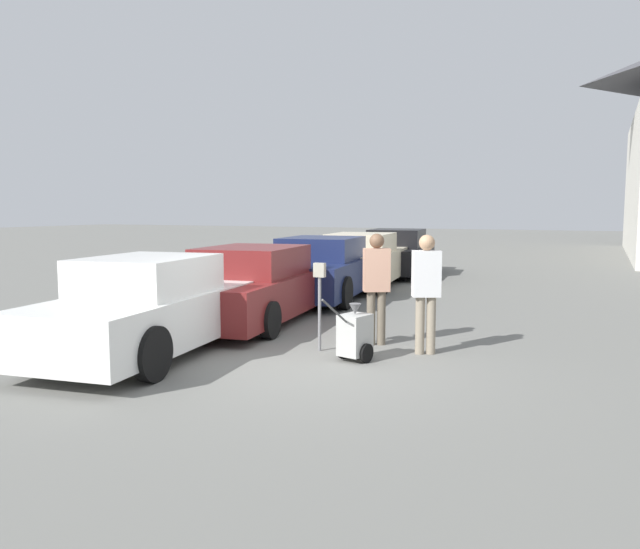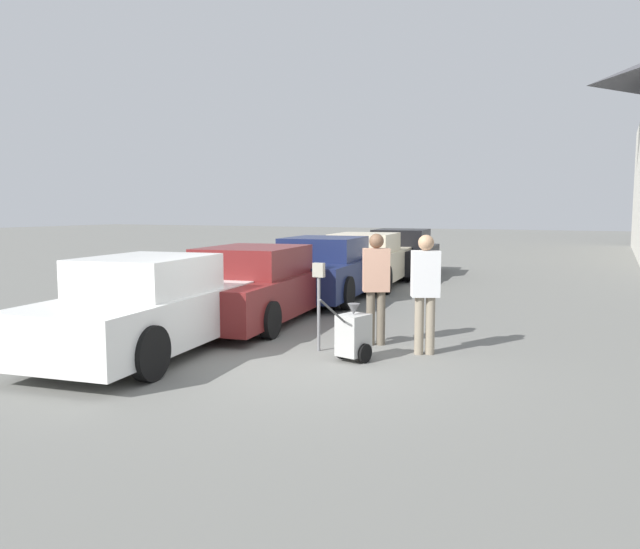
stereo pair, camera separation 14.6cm
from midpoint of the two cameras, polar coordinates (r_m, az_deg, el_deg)
name	(u,v)px [view 2 (the right image)]	position (r m, az deg, el deg)	size (l,w,h in m)	color
ground_plane	(298,366)	(8.93, -1.59, -8.32)	(120.00, 120.00, 0.00)	slate
parked_car_white	(153,308)	(9.92, -14.60, -2.96)	(2.36, 4.92, 1.50)	silver
parked_car_maroon	(257,286)	(12.44, -5.42, -1.08)	(2.55, 5.47, 1.47)	maroon
parked_car_navy	(326,270)	(15.34, 0.85, 0.43)	(2.54, 5.14, 1.52)	#19234C
parked_car_cream	(366,261)	(17.86, 4.47, 1.22)	(2.47, 5.18, 1.52)	beige
parked_car_black	(402,254)	(21.00, 7.69, 1.85)	(2.45, 4.89, 1.53)	black
parking_meter	(319,290)	(9.65, 0.32, -1.42)	(0.18, 0.09, 1.38)	slate
person_worker	(376,281)	(10.11, 5.56, -0.63)	(0.47, 0.40, 1.82)	#665B4C
person_supervisor	(425,286)	(9.56, 10.04, -1.05)	(0.47, 0.38, 1.83)	gray
equipment_cart	(353,335)	(9.13, 3.53, -5.51)	(0.53, 1.00, 1.00)	#B2B2AD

